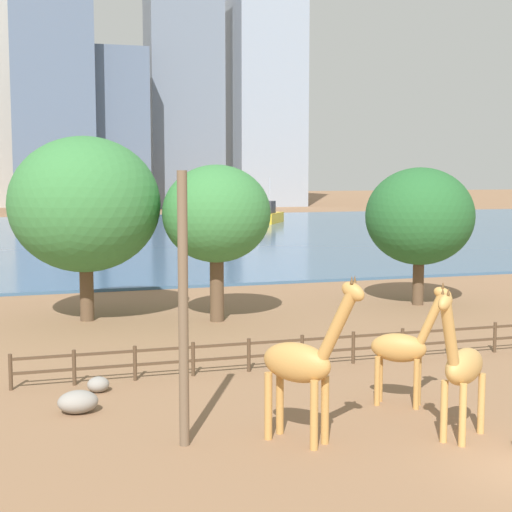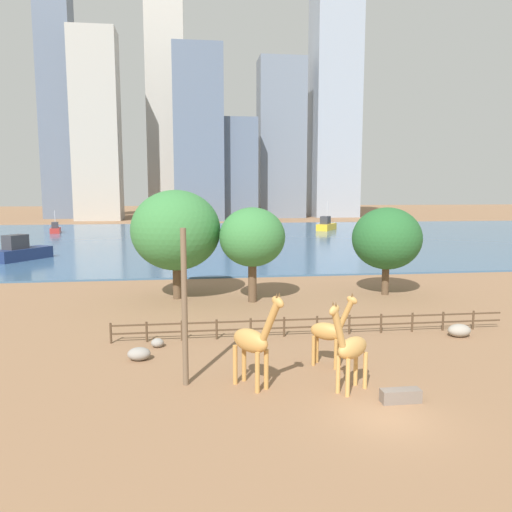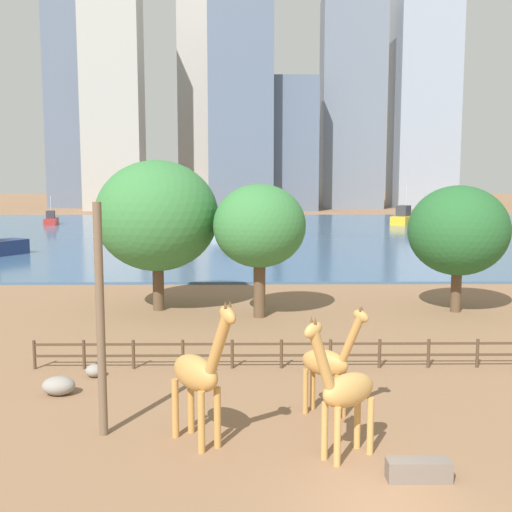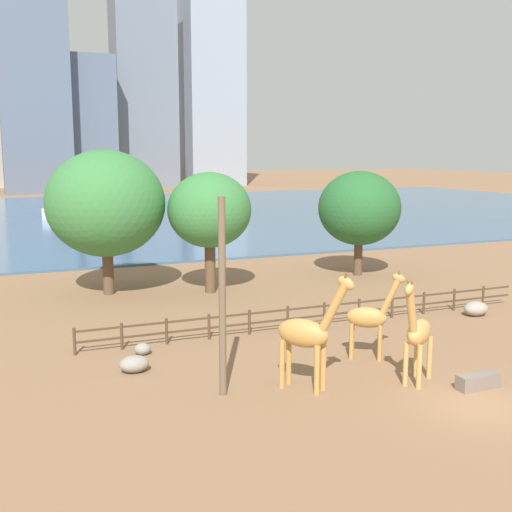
# 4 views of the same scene
# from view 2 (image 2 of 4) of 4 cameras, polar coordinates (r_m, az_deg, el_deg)

# --- Properties ---
(ground_plane) EXTENTS (400.00, 400.00, 0.00)m
(ground_plane) POSITION_cam_2_polar(r_m,az_deg,el_deg) (99.73, -2.86, 2.13)
(ground_plane) COLOR #8C6647
(harbor_water) EXTENTS (180.00, 86.00, 0.20)m
(harbor_water) POSITION_cam_2_polar(r_m,az_deg,el_deg) (96.75, -2.72, 2.02)
(harbor_water) COLOR #3D6084
(harbor_water) RESTS_ON ground
(giraffe_tall) EXTENTS (2.42, 1.95, 4.16)m
(giraffe_tall) POSITION_cam_2_polar(r_m,az_deg,el_deg) (27.34, 8.36, -8.52)
(giraffe_tall) COLOR #C18C47
(giraffe_tall) RESTS_ON ground
(giraffe_companion) EXTENTS (2.61, 2.09, 4.56)m
(giraffe_companion) POSITION_cam_2_polar(r_m,az_deg,el_deg) (24.16, 10.75, -10.31)
(giraffe_companion) COLOR tan
(giraffe_companion) RESTS_ON ground
(giraffe_young) EXTENTS (2.49, 2.94, 4.92)m
(giraffe_young) POSITION_cam_2_polar(r_m,az_deg,el_deg) (24.15, -0.32, -9.70)
(giraffe_young) COLOR #C18C47
(giraffe_young) RESTS_ON ground
(utility_pole) EXTENTS (0.28, 0.28, 7.71)m
(utility_pole) POSITION_cam_2_polar(r_m,az_deg,el_deg) (24.33, -8.17, -5.89)
(utility_pole) COLOR brown
(utility_pole) RESTS_ON ground
(boulder_near_fence) EXTENTS (1.50, 1.11, 0.83)m
(boulder_near_fence) POSITION_cam_2_polar(r_m,az_deg,el_deg) (35.32, 22.21, -7.88)
(boulder_near_fence) COLOR gray
(boulder_near_fence) RESTS_ON ground
(boulder_by_pole) EXTENTS (0.77, 0.73, 0.54)m
(boulder_by_pole) POSITION_cam_2_polar(r_m,az_deg,el_deg) (31.28, -11.20, -9.70)
(boulder_by_pole) COLOR gray
(boulder_by_pole) RESTS_ON ground
(boulder_small) EXTENTS (1.29, 0.98, 0.73)m
(boulder_small) POSITION_cam_2_polar(r_m,az_deg,el_deg) (29.20, -13.22, -10.83)
(boulder_small) COLOR gray
(boulder_small) RESTS_ON ground
(feeding_trough) EXTENTS (1.80, 0.60, 0.60)m
(feeding_trough) POSITION_cam_2_polar(r_m,az_deg,el_deg) (24.17, 16.20, -15.08)
(feeding_trough) COLOR #72665B
(feeding_trough) RESTS_ON ground
(enclosure_fence) EXTENTS (26.12, 0.14, 1.30)m
(enclosure_fence) POSITION_cam_2_polar(r_m,az_deg,el_deg) (33.04, 6.06, -7.77)
(enclosure_fence) COLOR #4C3826
(enclosure_fence) RESTS_ON ground
(tree_left_large) EXTENTS (6.21, 6.21, 7.93)m
(tree_left_large) POSITION_cam_2_polar(r_m,az_deg,el_deg) (46.38, 14.72, 1.93)
(tree_left_large) COLOR brown
(tree_left_large) RESTS_ON ground
(tree_center_broad) EXTENTS (5.53, 5.53, 8.04)m
(tree_center_broad) POSITION_cam_2_polar(r_m,az_deg,el_deg) (41.82, -0.43, 2.12)
(tree_center_broad) COLOR brown
(tree_center_broad) RESTS_ON ground
(tree_right_tall) EXTENTS (7.70, 7.70, 9.48)m
(tree_right_tall) POSITION_cam_2_polar(r_m,az_deg,el_deg) (43.60, -9.15, 2.90)
(tree_right_tall) COLOR brown
(tree_right_tall) RESTS_ON ground
(boat_ferry) EXTENTS (6.54, 8.09, 3.43)m
(boat_ferry) POSITION_cam_2_polar(r_m,az_deg,el_deg) (73.11, -25.28, 0.48)
(boat_ferry) COLOR navy
(boat_ferry) RESTS_ON harbor_water
(boat_sailboat) EXTENTS (6.23, 7.63, 6.63)m
(boat_sailboat) POSITION_cam_2_polar(r_m,az_deg,el_deg) (116.30, 8.03, 3.49)
(boat_sailboat) COLOR gold
(boat_sailboat) RESTS_ON harbor_water
(boat_tug) EXTENTS (5.95, 7.61, 3.20)m
(boat_tug) POSITION_cam_2_polar(r_m,az_deg,el_deg) (95.78, -6.70, 2.63)
(boat_tug) COLOR silver
(boat_tug) RESTS_ON harbor_water
(boat_barge) EXTENTS (2.85, 5.63, 4.84)m
(boat_barge) POSITION_cam_2_polar(r_m,az_deg,el_deg) (116.36, -21.95, 2.87)
(boat_barge) COLOR #B22D28
(boat_barge) RESTS_ON harbor_water
(skyline_tower_needle) EXTENTS (13.21, 14.88, 85.49)m
(skyline_tower_needle) POSITION_cam_2_polar(r_m,az_deg,el_deg) (189.92, -10.26, 17.57)
(skyline_tower_needle) COLOR #B7B2A8
(skyline_tower_needle) RESTS_ON ground
(skyline_block_central) EXTENTS (10.55, 9.85, 77.01)m
(skyline_block_central) POSITION_cam_2_polar(r_m,az_deg,el_deg) (181.86, -21.73, 16.26)
(skyline_block_central) COLOR slate
(skyline_block_central) RESTS_ON ground
(skyline_tower_glass) EXTENTS (15.31, 15.68, 97.15)m
(skyline_tower_glass) POSITION_cam_2_polar(r_m,az_deg,el_deg) (184.24, 9.00, 19.76)
(skyline_tower_glass) COLOR #939EAD
(skyline_tower_glass) RESTS_ON ground
(skyline_block_left) EXTENTS (14.84, 8.21, 51.91)m
(skyline_block_left) POSITION_cam_2_polar(r_m,az_deg,el_deg) (154.97, -6.59, 13.65)
(skyline_block_left) COLOR slate
(skyline_block_left) RESTS_ON ground
(skyline_block_right) EXTENTS (15.50, 10.75, 52.49)m
(skyline_block_right) POSITION_cam_2_polar(r_m,az_deg,el_deg) (173.03, 2.89, 13.15)
(skyline_block_right) COLOR slate
(skyline_block_right) RESTS_ON ground
(skyline_tower_short) EXTENTS (12.73, 10.74, 31.55)m
(skyline_tower_short) POSITION_cam_2_polar(r_m,az_deg,el_deg) (160.84, -2.27, 9.83)
(skyline_tower_short) COLOR slate
(skyline_tower_short) RESTS_ON ground
(skyline_block_wide) EXTENTS (13.81, 10.06, 57.11)m
(skyline_block_wide) POSITION_cam_2_polar(r_m,az_deg,el_deg) (164.67, -17.79, 13.89)
(skyline_block_wide) COLOR #ADA89E
(skyline_block_wide) RESTS_ON ground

